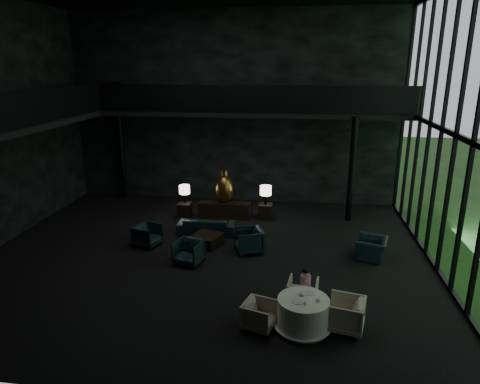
# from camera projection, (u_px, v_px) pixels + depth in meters

# --- Properties ---
(floor) EXTENTS (14.00, 12.00, 0.02)m
(floor) POSITION_uv_depth(u_px,v_px,m) (206.00, 256.00, 13.51)
(floor) COLOR black
(floor) RESTS_ON ground
(wall_back) EXTENTS (14.00, 0.04, 8.00)m
(wall_back) POSITION_uv_depth(u_px,v_px,m) (234.00, 109.00, 18.06)
(wall_back) COLOR black
(wall_back) RESTS_ON ground
(wall_front) EXTENTS (14.00, 0.04, 8.00)m
(wall_front) POSITION_uv_depth(u_px,v_px,m) (120.00, 187.00, 6.67)
(wall_front) COLOR black
(wall_front) RESTS_ON ground
(curtain_wall) EXTENTS (0.20, 12.00, 8.00)m
(curtain_wall) POSITION_uv_depth(u_px,v_px,m) (456.00, 135.00, 11.47)
(curtain_wall) COLOR black
(curtain_wall) RESTS_ON ground
(mezzanine_left) EXTENTS (2.00, 12.00, 0.25)m
(mezzanine_left) POSITION_uv_depth(u_px,v_px,m) (12.00, 126.00, 13.13)
(mezzanine_left) COLOR black
(mezzanine_left) RESTS_ON wall_left
(mezzanine_back) EXTENTS (12.00, 2.00, 0.25)m
(mezzanine_back) POSITION_uv_depth(u_px,v_px,m) (255.00, 112.00, 16.98)
(mezzanine_back) COLOR black
(mezzanine_back) RESTS_ON wall_back
(railing_left) EXTENTS (0.06, 12.00, 1.00)m
(railing_left) POSITION_uv_depth(u_px,v_px,m) (39.00, 107.00, 12.83)
(railing_left) COLOR black
(railing_left) RESTS_ON mezzanine_left
(railing_back) EXTENTS (12.00, 0.06, 1.00)m
(railing_back) POSITION_uv_depth(u_px,v_px,m) (252.00, 99.00, 15.86)
(railing_back) COLOR black
(railing_back) RESTS_ON mezzanine_back
(column_nw) EXTENTS (0.24, 0.24, 4.00)m
(column_nw) POSITION_uv_depth(u_px,v_px,m) (122.00, 154.00, 18.99)
(column_nw) COLOR black
(column_nw) RESTS_ON floor
(column_ne) EXTENTS (0.24, 0.24, 4.00)m
(column_ne) POSITION_uv_depth(u_px,v_px,m) (352.00, 170.00, 16.12)
(column_ne) COLOR black
(column_ne) RESTS_ON floor
(console) EXTENTS (2.00, 0.45, 0.64)m
(console) POSITION_uv_depth(u_px,v_px,m) (224.00, 210.00, 16.81)
(console) COLOR black
(console) RESTS_ON floor
(bronze_urn) EXTENTS (0.70, 0.70, 1.30)m
(bronze_urn) POSITION_uv_depth(u_px,v_px,m) (224.00, 189.00, 16.59)
(bronze_urn) COLOR #A47A26
(bronze_urn) RESTS_ON console
(side_table_left) EXTENTS (0.50, 0.50, 0.55)m
(side_table_left) POSITION_uv_depth(u_px,v_px,m) (185.00, 210.00, 16.97)
(side_table_left) COLOR black
(side_table_left) RESTS_ON floor
(table_lamp_left) EXTENTS (0.42, 0.42, 0.71)m
(table_lamp_left) POSITION_uv_depth(u_px,v_px,m) (184.00, 190.00, 16.84)
(table_lamp_left) COLOR black
(table_lamp_left) RESTS_ON side_table_left
(side_table_right) EXTENTS (0.53, 0.53, 0.58)m
(side_table_right) POSITION_uv_depth(u_px,v_px,m) (265.00, 211.00, 16.78)
(side_table_right) COLOR black
(side_table_right) RESTS_ON floor
(table_lamp_right) EXTENTS (0.44, 0.44, 0.74)m
(table_lamp_right) POSITION_uv_depth(u_px,v_px,m) (266.00, 191.00, 16.53)
(table_lamp_right) COLOR black
(table_lamp_right) RESTS_ON side_table_right
(sofa) EXTENTS (2.01, 0.67, 0.78)m
(sofa) POSITION_uv_depth(u_px,v_px,m) (206.00, 223.00, 15.24)
(sofa) COLOR black
(sofa) RESTS_ON floor
(lounge_armchair_west) EXTENTS (0.93, 0.97, 0.81)m
(lounge_armchair_west) POSITION_uv_depth(u_px,v_px,m) (147.00, 234.00, 14.22)
(lounge_armchair_west) COLOR #162831
(lounge_armchair_west) RESTS_ON floor
(lounge_armchair_east) EXTENTS (1.11, 1.15, 0.94)m
(lounge_armchair_east) POSITION_uv_depth(u_px,v_px,m) (249.00, 238.00, 13.72)
(lounge_armchair_east) COLOR black
(lounge_armchair_east) RESTS_ON floor
(lounge_armchair_south) EXTENTS (0.95, 0.91, 0.82)m
(lounge_armchair_south) POSITION_uv_depth(u_px,v_px,m) (189.00, 251.00, 12.94)
(lounge_armchair_south) COLOR black
(lounge_armchair_south) RESTS_ON floor
(window_armchair) EXTENTS (0.83, 1.05, 0.81)m
(window_armchair) POSITION_uv_depth(u_px,v_px,m) (372.00, 246.00, 13.30)
(window_armchair) COLOR black
(window_armchair) RESTS_ON floor
(coffee_table) EXTENTS (1.09, 1.09, 0.38)m
(coffee_table) POSITION_uv_depth(u_px,v_px,m) (207.00, 240.00, 14.29)
(coffee_table) COLOR black
(coffee_table) RESTS_ON floor
(dining_table) EXTENTS (1.34, 1.34, 0.75)m
(dining_table) POSITION_uv_depth(u_px,v_px,m) (303.00, 315.00, 9.76)
(dining_table) COLOR white
(dining_table) RESTS_ON floor
(dining_chair_north) EXTENTS (0.78, 0.74, 0.73)m
(dining_chair_north) POSITION_uv_depth(u_px,v_px,m) (303.00, 292.00, 10.71)
(dining_chair_north) COLOR #B1A18D
(dining_chair_north) RESTS_ON floor
(dining_chair_east) EXTENTS (0.98, 1.02, 0.89)m
(dining_chair_east) POSITION_uv_depth(u_px,v_px,m) (346.00, 312.00, 9.71)
(dining_chair_east) COLOR tan
(dining_chair_east) RESTS_ON floor
(dining_chair_west) EXTENTS (0.75, 0.77, 0.65)m
(dining_chair_west) POSITION_uv_depth(u_px,v_px,m) (259.00, 315.00, 9.79)
(dining_chair_west) COLOR #B4AA9A
(dining_chair_west) RESTS_ON floor
(child) EXTENTS (0.26, 0.26, 0.55)m
(child) POSITION_uv_depth(u_px,v_px,m) (306.00, 279.00, 10.60)
(child) COLOR pink
(child) RESTS_ON dining_chair_north
(plate_a) EXTENTS (0.30, 0.30, 0.02)m
(plate_a) POSITION_uv_depth(u_px,v_px,m) (297.00, 302.00, 9.52)
(plate_a) COLOR white
(plate_a) RESTS_ON dining_table
(plate_b) EXTENTS (0.25, 0.25, 0.01)m
(plate_b) POSITION_uv_depth(u_px,v_px,m) (310.00, 293.00, 9.88)
(plate_b) COLOR white
(plate_b) RESTS_ON dining_table
(saucer) EXTENTS (0.14, 0.14, 0.01)m
(saucer) POSITION_uv_depth(u_px,v_px,m) (318.00, 301.00, 9.54)
(saucer) COLOR white
(saucer) RESTS_ON dining_table
(coffee_cup) EXTENTS (0.12, 0.12, 0.07)m
(coffee_cup) POSITION_uv_depth(u_px,v_px,m) (318.00, 300.00, 9.54)
(coffee_cup) COLOR white
(coffee_cup) RESTS_ON saucer
(cereal_bowl) EXTENTS (0.16, 0.16, 0.08)m
(cereal_bowl) POSITION_uv_depth(u_px,v_px,m) (302.00, 294.00, 9.79)
(cereal_bowl) COLOR white
(cereal_bowl) RESTS_ON dining_table
(cream_pot) EXTENTS (0.07, 0.07, 0.07)m
(cream_pot) POSITION_uv_depth(u_px,v_px,m) (305.00, 304.00, 9.39)
(cream_pot) COLOR #99999E
(cream_pot) RESTS_ON dining_table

